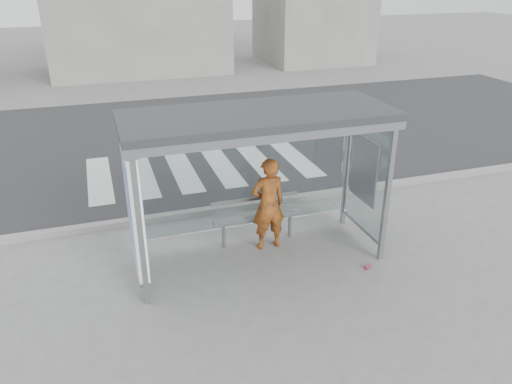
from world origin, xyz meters
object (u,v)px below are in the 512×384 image
at_px(bus_shelter, 235,152).
at_px(soda_can, 368,267).
at_px(bench, 257,217).
at_px(person, 268,204).

height_order(bus_shelter, soda_can, bus_shelter).
distance_m(bus_shelter, soda_can, 2.97).
relative_size(bus_shelter, bench, 2.59).
bearing_deg(bus_shelter, soda_can, -25.81).
xyz_separation_m(person, soda_can, (1.36, -1.21, -0.82)).
bearing_deg(bench, person, -63.06).
height_order(bench, soda_can, bench).
xyz_separation_m(bus_shelter, soda_can, (2.01, -0.97, -1.95)).
xyz_separation_m(person, bench, (-0.12, 0.24, -0.35)).
bearing_deg(soda_can, person, 138.22).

